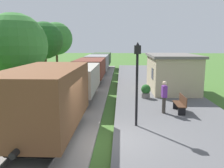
# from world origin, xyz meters

# --- Properties ---
(ground_plane) EXTENTS (160.00, 160.00, 0.00)m
(ground_plane) POSITION_xyz_m (0.00, 0.00, 0.00)
(ground_plane) COLOR #3D6628
(platform_slab) EXTENTS (6.00, 60.00, 0.25)m
(platform_slab) POSITION_xyz_m (3.20, 0.00, 0.12)
(platform_slab) COLOR #565659
(platform_slab) RESTS_ON ground
(track_ballast) EXTENTS (3.80, 60.00, 0.12)m
(track_ballast) POSITION_xyz_m (-2.40, 0.00, 0.06)
(track_ballast) COLOR gray
(track_ballast) RESTS_ON ground
(rail_near) EXTENTS (0.07, 60.00, 0.14)m
(rail_near) POSITION_xyz_m (-1.68, 0.00, 0.19)
(rail_near) COLOR slate
(rail_near) RESTS_ON track_ballast
(rail_far) EXTENTS (0.07, 60.00, 0.14)m
(rail_far) POSITION_xyz_m (-3.12, 0.00, 0.19)
(rail_far) COLOR slate
(rail_far) RESTS_ON track_ballast
(freight_train) EXTENTS (2.50, 32.60, 2.72)m
(freight_train) POSITION_xyz_m (-2.40, 12.72, 1.46)
(freight_train) COLOR brown
(freight_train) RESTS_ON rail_near
(station_hut) EXTENTS (3.50, 5.80, 2.78)m
(station_hut) POSITION_xyz_m (4.40, 9.74, 1.65)
(station_hut) COLOR tan
(station_hut) RESTS_ON platform_slab
(bench_near_hut) EXTENTS (0.42, 1.50, 0.91)m
(bench_near_hut) POSITION_xyz_m (3.68, 3.75, 0.72)
(bench_near_hut) COLOR #422819
(bench_near_hut) RESTS_ON platform_slab
(person_waiting) EXTENTS (0.26, 0.39, 1.71)m
(person_waiting) POSITION_xyz_m (2.76, 3.55, 1.18)
(person_waiting) COLOR #38332D
(person_waiting) RESTS_ON platform_slab
(potted_planter) EXTENTS (0.64, 0.64, 0.92)m
(potted_planter) POSITION_xyz_m (2.16, 6.97, 0.72)
(potted_planter) COLOR slate
(potted_planter) RESTS_ON platform_slab
(lamp_post_near) EXTENTS (0.28, 0.28, 3.70)m
(lamp_post_near) POSITION_xyz_m (1.19, 1.55, 2.80)
(lamp_post_near) COLOR black
(lamp_post_near) RESTS_ON platform_slab
(tree_trackside_far) EXTENTS (4.47, 4.47, 5.96)m
(tree_trackside_far) POSITION_xyz_m (-6.87, 7.73, 3.72)
(tree_trackside_far) COLOR #4C3823
(tree_trackside_far) RESTS_ON ground
(tree_field_left) EXTENTS (3.40, 3.40, 5.82)m
(tree_field_left) POSITION_xyz_m (-6.57, 13.22, 4.10)
(tree_field_left) COLOR #4C3823
(tree_field_left) RESTS_ON ground
(tree_field_distant) EXTENTS (4.03, 4.03, 6.41)m
(tree_field_distant) POSITION_xyz_m (-7.61, 21.06, 4.38)
(tree_field_distant) COLOR #4C3823
(tree_field_distant) RESTS_ON ground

